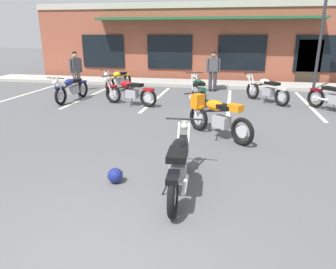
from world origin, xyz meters
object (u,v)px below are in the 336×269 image
Objects in this scene: motorcycle_silver_naked at (72,89)px; motorcycle_green_cafe_racer at (199,90)px; motorcycle_orange_scrambler at (267,90)px; motorcycle_blue_standard at (216,115)px; motorcycle_cream_vintage at (130,92)px; person_in_black_shirt at (213,69)px; helmet_on_pavement at (115,175)px; motorcycle_red_sportbike at (119,80)px; parking_lot_lamp_post at (326,4)px; person_in_shorts_foreground at (76,69)px; motorcycle_foreground_classic at (179,164)px.

motorcycle_green_cafe_racer is (4.58, 0.70, 0.00)m from motorcycle_silver_naked.
motorcycle_blue_standard is at bearing -109.98° from motorcycle_orange_scrambler.
person_in_black_shirt is (2.64, 3.36, 0.49)m from motorcycle_cream_vintage.
motorcycle_orange_scrambler is at bearing 66.83° from helmet_on_pavement.
person_in_black_shirt is at bearing 11.55° from motorcycle_red_sportbike.
person_in_black_shirt is 4.91m from parking_lot_lamp_post.
motorcycle_blue_standard is 8.05m from person_in_shorts_foreground.
person_in_black_shirt is (3.96, 0.81, 0.49)m from motorcycle_red_sportbike.
motorcycle_red_sportbike is 1.01× the size of motorcycle_cream_vintage.
motorcycle_foreground_classic is at bearing -97.87° from motorcycle_blue_standard.
motorcycle_foreground_classic is 1.26× the size of person_in_black_shirt.
person_in_shorts_foreground reaches higher than motorcycle_cream_vintage.
motorcycle_green_cafe_racer is (-0.42, 6.79, 0.00)m from motorcycle_foreground_classic.
motorcycle_red_sportbike is 1.02× the size of motorcycle_green_cafe_racer.
motorcycle_green_cafe_racer and motorcycle_cream_vintage have the same top height.
parking_lot_lamp_post reaches higher than person_in_black_shirt.
motorcycle_cream_vintage is 1.23× the size of person_in_shorts_foreground.
motorcycle_silver_naked is (-0.96, -2.34, 0.00)m from motorcycle_red_sportbike.
motorcycle_blue_standard is at bearing -85.63° from person_in_black_shirt.
motorcycle_orange_scrambler is (1.57, 4.33, -0.07)m from motorcycle_blue_standard.
parking_lot_lamp_post is (8.16, 1.15, 3.01)m from motorcycle_red_sportbike.
motorcycle_cream_vintage is at bearing -128.17° from person_in_black_shirt.
motorcycle_orange_scrambler reaches higher than helmet_on_pavement.
motorcycle_silver_naked and motorcycle_orange_scrambler have the same top height.
motorcycle_red_sportbike and motorcycle_cream_vintage have the same top height.
motorcycle_cream_vintage is 8.33m from parking_lot_lamp_post.
motorcycle_blue_standard is 4.61m from motorcycle_orange_scrambler.
helmet_on_pavement is at bearing 175.80° from motorcycle_foreground_classic.
motorcycle_red_sportbike is 6.12m from motorcycle_orange_scrambler.
motorcycle_green_cafe_racer is at bearing -97.99° from person_in_black_shirt.
motorcycle_red_sportbike is 1.86m from person_in_shorts_foreground.
person_in_shorts_foreground is at bearing 125.61° from motorcycle_foreground_classic.
motorcycle_red_sportbike is 1.25× the size of person_in_shorts_foreground.
person_in_black_shirt reaches higher than motorcycle_red_sportbike.
parking_lot_lamp_post reaches higher than motorcycle_blue_standard.
motorcycle_orange_scrambler is 1.04× the size of person_in_shorts_foreground.
person_in_shorts_foreground reaches higher than motorcycle_blue_standard.
motorcycle_red_sportbike is 7.05m from motorcycle_blue_standard.
motorcycle_silver_naked and motorcycle_cream_vintage have the same top height.
motorcycle_cream_vintage is at bearing 136.84° from motorcycle_blue_standard.
motorcycle_green_cafe_racer is at bearing 93.51° from motorcycle_foreground_classic.
motorcycle_green_cafe_racer is 7.88× the size of helmet_on_pavement.
motorcycle_blue_standard is 0.32× the size of parking_lot_lamp_post.
motorcycle_orange_scrambler is at bearing 9.71° from motorcycle_silver_naked.
motorcycle_foreground_classic is at bearing -50.64° from motorcycle_silver_naked.
motorcycle_silver_naked reaches higher than helmet_on_pavement.
person_in_black_shirt and person_in_shorts_foreground have the same top height.
motorcycle_cream_vintage is (-2.30, -0.91, 0.00)m from motorcycle_green_cafe_racer.
motorcycle_foreground_classic is 6.80m from motorcycle_green_cafe_racer.
motorcycle_blue_standard is 4.28m from motorcycle_cream_vintage.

